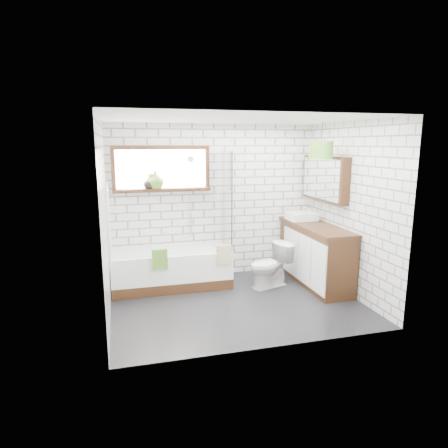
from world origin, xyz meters
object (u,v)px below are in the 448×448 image
object	(u,v)px
vanity	(315,254)
basin	(302,216)
bathtub	(171,268)
pendant	(321,150)
toilet	(270,265)

from	to	relation	value
vanity	basin	world-z (taller)	basin
bathtub	pendant	world-z (taller)	pendant
vanity	basin	bearing A→B (deg)	98.55
bathtub	vanity	distance (m)	2.27
bathtub	toilet	bearing A→B (deg)	-15.83
bathtub	toilet	size ratio (longest dim) A/B	2.63
vanity	bathtub	bearing A→B (deg)	168.60
bathtub	pendant	bearing A→B (deg)	-17.51
vanity	pendant	world-z (taller)	pendant
basin	pendant	size ratio (longest dim) A/B	1.29
toilet	pendant	size ratio (longest dim) A/B	2.04
basin	vanity	bearing A→B (deg)	-81.45
basin	pendant	bearing A→B (deg)	-93.44
toilet	pendant	xyz separation A→B (m)	(0.65, -0.25, 1.76)
vanity	basin	size ratio (longest dim) A/B	3.86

